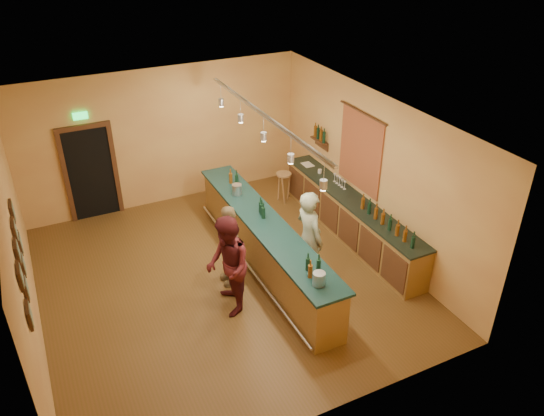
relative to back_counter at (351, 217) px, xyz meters
name	(u,v)px	position (x,y,z in m)	size (l,w,h in m)	color
floor	(223,278)	(-2.97, -0.18, -0.49)	(7.00, 7.00, 0.00)	brown
ceiling	(214,119)	(-2.97, -0.18, 2.71)	(6.50, 7.00, 0.02)	silver
wall_back	(164,137)	(-2.97, 3.32, 1.11)	(6.50, 0.02, 3.20)	#C47E49
wall_front	(320,330)	(-2.97, -3.68, 1.11)	(6.50, 0.02, 3.20)	#C47E49
wall_left	(20,252)	(-6.22, -0.18, 1.11)	(0.02, 7.00, 3.20)	#C47E49
wall_right	(372,170)	(0.28, -0.18, 1.11)	(0.02, 7.00, 3.20)	#C47E49
doorway	(91,171)	(-4.67, 3.30, 0.64)	(1.15, 0.09, 2.48)	black
tapestry	(360,152)	(0.26, 0.22, 1.36)	(0.03, 1.40, 1.60)	maroon
bottle_shelf	(320,135)	(0.20, 1.72, 1.18)	(0.17, 0.55, 0.54)	#452B14
picture_grid	(20,258)	(-6.18, -0.93, 1.46)	(0.06, 2.20, 0.70)	#382111
back_counter	(351,217)	(0.00, 0.00, 0.00)	(0.60, 4.55, 1.27)	brown
tasting_bar	(264,241)	(-2.09, -0.18, 0.12)	(0.73, 5.10, 1.38)	brown
pendant_track	(263,123)	(-2.09, -0.18, 2.50)	(0.11, 4.60, 0.50)	silver
bartender	(309,238)	(-1.54, -0.92, 0.46)	(0.69, 0.45, 1.89)	gray
customer_a	(228,266)	(-3.17, -1.04, 0.43)	(0.89, 0.69, 1.83)	#59191E
customer_b	(230,245)	(-2.85, -0.30, 0.32)	(0.95, 0.40, 1.62)	#997A51
bar_stool	(284,179)	(-0.55, 2.02, 0.11)	(0.36, 0.36, 0.74)	#996145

